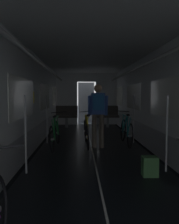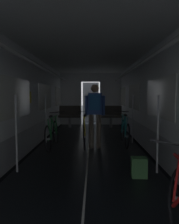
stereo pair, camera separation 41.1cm
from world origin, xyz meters
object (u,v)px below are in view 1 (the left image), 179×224
Objects in this scene: bench_seat_far_right at (107,114)px; person_cyclist_aisle at (98,110)px; bench_seat_far_left at (67,114)px; bicycle_teal at (126,131)px; backpack_on_floor at (150,166)px; bicycle_yellow_in_aisle at (86,132)px; bicycle_green at (55,134)px.

person_cyclist_aisle is (-0.73, -4.05, 0.45)m from bench_seat_far_right.
bicycle_teal is at bearing -62.39° from bench_seat_far_left.
bench_seat_far_right is 6.22m from backpack_on_floor.
bicycle_teal is 1.12m from person_cyclist_aisle.
backpack_on_floor is at bearing -71.21° from person_cyclist_aisle.
bicycle_yellow_in_aisle is (0.77, -3.78, -0.18)m from bench_seat_far_left.
bench_seat_far_right is 3.65m from bicycle_teal.
bicycle_green reaches higher than bicycle_yellow_in_aisle.
bicycle_teal is 1.00× the size of bicycle_green.
bicycle_yellow_in_aisle is (-0.30, 0.27, -0.63)m from person_cyclist_aisle.
backpack_on_floor is at bearing -89.98° from bench_seat_far_right.
backpack_on_floor is at bearing -73.80° from bench_seat_far_left.
bicycle_green reaches higher than backpack_on_floor.
bicycle_yellow_in_aisle is at bearing -78.47° from bench_seat_far_left.
bicycle_green is at bearing -114.83° from bench_seat_far_right.
person_cyclist_aisle reaches higher than bicycle_green.
bicycle_yellow_in_aisle is 2.65m from backpack_on_floor.
bicycle_green is 4.98× the size of backpack_on_floor.
bicycle_teal is 4.97× the size of backpack_on_floor.
bicycle_green is at bearing -168.88° from bicycle_teal.
bicycle_yellow_in_aisle reaches higher than backpack_on_floor.
bench_seat_far_right is 0.58× the size of bicycle_green.
backpack_on_floor is (0.00, -6.21, -0.40)m from bench_seat_far_right.
bench_seat_far_right is 3.92m from bicycle_yellow_in_aisle.
bench_seat_far_left is 1.00× the size of bench_seat_far_right.
bench_seat_far_right is 0.58× the size of bicycle_teal.
bench_seat_far_left is at bearing 180.00° from bench_seat_far_right.
person_cyclist_aisle is at bearing -42.14° from bicycle_yellow_in_aisle.
person_cyclist_aisle reaches higher than bench_seat_far_left.
person_cyclist_aisle is 4.96× the size of backpack_on_floor.
bench_seat_far_right is 4.14m from person_cyclist_aisle.
backpack_on_floor is (1.80, -6.21, -0.40)m from bench_seat_far_left.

